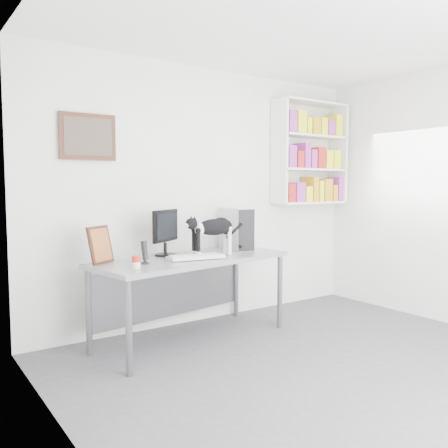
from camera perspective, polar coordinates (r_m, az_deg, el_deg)
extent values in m
cube|color=#58585D|center=(3.88, 14.93, -17.50)|extent=(4.00, 4.00, 0.01)
cube|color=white|center=(3.81, 15.86, 23.43)|extent=(4.00, 4.00, 0.01)
cube|color=white|center=(5.12, -2.11, 3.44)|extent=(4.00, 0.01, 2.70)
cube|color=white|center=(2.43, -16.43, 1.85)|extent=(0.01, 4.00, 2.70)
cube|color=white|center=(5.90, 10.34, 8.40)|extent=(1.03, 0.28, 1.24)
cube|color=#472316|center=(4.54, -16.08, 10.05)|extent=(0.52, 0.04, 0.42)
cube|color=gray|center=(4.52, -3.80, -8.97)|extent=(1.99, 1.02, 0.79)
cube|color=black|center=(4.52, -7.11, -1.01)|extent=(0.46, 0.40, 0.45)
cube|color=silver|center=(4.32, -3.43, -3.98)|extent=(0.53, 0.27, 0.04)
cube|color=silver|center=(4.97, 1.48, -0.56)|extent=(0.25, 0.45, 0.43)
cylinder|color=black|center=(4.10, -9.53, -3.33)|extent=(0.12, 0.12, 0.21)
cube|color=#472316|center=(4.20, -14.68, -2.35)|extent=(0.29, 0.23, 0.33)
cylinder|color=#B6220F|center=(3.90, -10.52, -4.54)|extent=(0.08, 0.08, 0.10)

